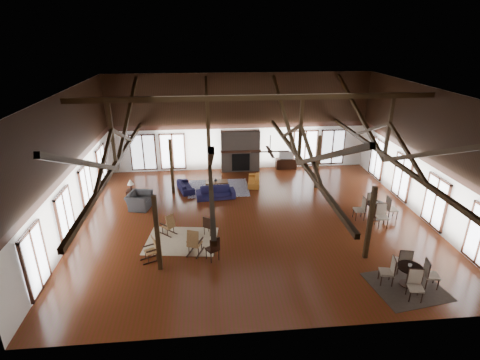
{
  "coord_description": "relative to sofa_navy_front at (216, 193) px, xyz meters",
  "views": [
    {
      "loc": [
        -2.12,
        -15.55,
        8.48
      ],
      "look_at": [
        -0.56,
        1.0,
        1.66
      ],
      "focal_mm": 28.0,
      "sensor_mm": 36.0,
      "label": 1
    }
  ],
  "objects": [
    {
      "name": "wall_back",
      "position": [
        1.7,
        4.37,
        2.7
      ],
      "size": [
        16.0,
        0.02,
        6.0
      ],
      "primitive_type": "cube",
      "color": "white",
      "rests_on": "floor"
    },
    {
      "name": "rug_navy",
      "position": [
        0.2,
        1.31,
        -0.29
      ],
      "size": [
        3.39,
        2.56,
        0.01
      ],
      "primitive_type": "cube",
      "rotation": [
        0.0,
        0.0,
        -0.01
      ],
      "color": "#1B1C4D",
      "rests_on": "floor"
    },
    {
      "name": "rug_dark",
      "position": [
        6.43,
        -8.02,
        -0.29
      ],
      "size": [
        2.68,
        2.5,
        0.01
      ],
      "primitive_type": "cube",
      "rotation": [
        0.0,
        0.0,
        0.15
      ],
      "color": "black",
      "rests_on": "floor"
    },
    {
      "name": "post_grid",
      "position": [
        1.7,
        -2.63,
        1.23
      ],
      "size": [
        8.16,
        7.16,
        3.05
      ],
      "color": "#31200D",
      "rests_on": "floor"
    },
    {
      "name": "cafe_table_near",
      "position": [
        6.5,
        -7.91,
        0.22
      ],
      "size": [
        2.05,
        2.05,
        1.05
      ],
      "rotation": [
        0.0,
        0.0,
        -0.22
      ],
      "color": "black",
      "rests_on": "floor"
    },
    {
      "name": "cafe_table_far",
      "position": [
        7.46,
        -3.04,
        0.24
      ],
      "size": [
        2.09,
        2.09,
        1.08
      ],
      "rotation": [
        0.0,
        0.0,
        -0.05
      ],
      "color": "black",
      "rests_on": "floor"
    },
    {
      "name": "cup_near",
      "position": [
        6.49,
        -7.89,
        0.51
      ],
      "size": [
        0.16,
        0.16,
        0.1
      ],
      "primitive_type": "imported",
      "rotation": [
        0.0,
        0.0,
        0.28
      ],
      "color": "#B2B2B2",
      "rests_on": "cafe_table_near"
    },
    {
      "name": "wall_front",
      "position": [
        1.7,
        -9.63,
        2.7
      ],
      "size": [
        16.0,
        0.02,
        6.0
      ],
      "primitive_type": "cube",
      "color": "white",
      "rests_on": "floor"
    },
    {
      "name": "side_chair_a",
      "position": [
        -0.46,
        -3.82,
        0.23
      ],
      "size": [
        0.53,
        0.53,
        0.9
      ],
      "rotation": [
        0.0,
        0.0,
        -0.63
      ],
      "color": "black",
      "rests_on": "floor"
    },
    {
      "name": "floor",
      "position": [
        1.7,
        -2.63,
        -0.3
      ],
      "size": [
        16.0,
        16.0,
        0.0
      ],
      "primitive_type": "plane",
      "color": "#571F12",
      "rests_on": "ground"
    },
    {
      "name": "coffee_table",
      "position": [
        0.1,
        1.14,
        0.12
      ],
      "size": [
        1.28,
        0.68,
        0.48
      ],
      "rotation": [
        0.0,
        0.0,
        0.04
      ],
      "color": "brown",
      "rests_on": "floor"
    },
    {
      "name": "television",
      "position": [
        4.65,
        4.12,
        0.61
      ],
      "size": [
        0.91,
        0.22,
        0.52
      ],
      "primitive_type": "imported",
      "rotation": [
        0.0,
        0.0,
        -0.11
      ],
      "color": "#B2B2B2",
      "rests_on": "tv_console"
    },
    {
      "name": "rocking_chair_a",
      "position": [
        -2.15,
        -3.6,
        0.16
      ],
      "size": [
        0.83,
        0.81,
        0.97
      ],
      "rotation": [
        0.0,
        0.0,
        0.82
      ],
      "color": "#9C623B",
      "rests_on": "floor"
    },
    {
      "name": "rocking_chair_b",
      "position": [
        -1.03,
        -5.25,
        0.22
      ],
      "size": [
        0.73,
        0.96,
        1.1
      ],
      "rotation": [
        0.0,
        0.0,
        -0.37
      ],
      "color": "#9C623B",
      "rests_on": "floor"
    },
    {
      "name": "ceiling_fan",
      "position": [
        2.2,
        -3.63,
        3.43
      ],
      "size": [
        1.6,
        1.6,
        0.75
      ],
      "color": "black",
      "rests_on": "roof_truss"
    },
    {
      "name": "wall_right",
      "position": [
        9.7,
        -2.63,
        2.7
      ],
      "size": [
        0.02,
        14.0,
        6.0
      ],
      "primitive_type": "cube",
      "color": "white",
      "rests_on": "floor"
    },
    {
      "name": "side_chair_b",
      "position": [
        -0.27,
        -5.79,
        0.31
      ],
      "size": [
        0.6,
        0.6,
        1.04
      ],
      "rotation": [
        0.0,
        0.0,
        0.53
      ],
      "color": "black",
      "rests_on": "floor"
    },
    {
      "name": "armchair",
      "position": [
        -3.86,
        -0.8,
        0.09
      ],
      "size": [
        1.41,
        1.3,
        0.78
      ],
      "primitive_type": "imported",
      "rotation": [
        0.0,
        0.0,
        1.34
      ],
      "color": "#2E2E30",
      "rests_on": "floor"
    },
    {
      "name": "sofa_navy_left",
      "position": [
        -1.64,
        1.18,
        -0.05
      ],
      "size": [
        1.8,
        1.1,
        0.49
      ],
      "primitive_type": "imported",
      "rotation": [
        0.0,
        0.0,
        1.85
      ],
      "color": "#141334",
      "rests_on": "floor"
    },
    {
      "name": "rocking_chair_c",
      "position": [
        -2.63,
        -5.47,
        0.17
      ],
      "size": [
        0.87,
        0.7,
        0.99
      ],
      "rotation": [
        0.0,
        0.0,
        2.01
      ],
      "color": "#9C623B",
      "rests_on": "floor"
    },
    {
      "name": "roof_truss",
      "position": [
        1.7,
        -2.63,
        3.73
      ],
      "size": [
        15.6,
        14.07,
        3.14
      ],
      "color": "#31200D",
      "rests_on": "wall_back"
    },
    {
      "name": "rug_tan",
      "position": [
        -1.61,
        -4.19,
        -0.29
      ],
      "size": [
        3.23,
        2.69,
        0.01
      ],
      "primitive_type": "cube",
      "rotation": [
        0.0,
        0.0,
        -0.13
      ],
      "color": "#C4B488",
      "rests_on": "floor"
    },
    {
      "name": "vase",
      "position": [
        0.04,
        1.18,
        0.28
      ],
      "size": [
        0.18,
        0.18,
        0.19
      ],
      "primitive_type": "imported",
      "rotation": [
        0.0,
        0.0,
        -0.01
      ],
      "color": "#B2B2B2",
      "rests_on": "coffee_table"
    },
    {
      "name": "sofa_orange",
      "position": [
        2.26,
        1.7,
        -0.06
      ],
      "size": [
        1.75,
        0.91,
        0.49
      ],
      "primitive_type": "imported",
      "rotation": [
        0.0,
        0.0,
        -1.73
      ],
      "color": "#BB7024",
      "rests_on": "floor"
    },
    {
      "name": "tv_console",
      "position": [
        4.66,
        4.12,
        0.03
      ],
      "size": [
        1.3,
        0.49,
        0.65
      ],
      "primitive_type": "cube",
      "color": "black",
      "rests_on": "floor"
    },
    {
      "name": "fireplace",
      "position": [
        1.7,
        4.04,
        0.99
      ],
      "size": [
        2.5,
        0.69,
        2.6
      ],
      "color": "#6A5B50",
      "rests_on": "floor"
    },
    {
      "name": "sofa_navy_front",
      "position": [
        0.0,
        0.0,
        0.0
      ],
      "size": [
        2.11,
        0.99,
        0.6
      ],
      "primitive_type": "imported",
      "rotation": [
        0.0,
        0.0,
        0.09
      ],
      "color": "#18163C",
      "rests_on": "floor"
    },
    {
      "name": "cup_far",
      "position": [
        7.46,
        -3.02,
        0.53
      ],
      "size": [
        0.16,
        0.16,
        0.09
      ],
      "primitive_type": "imported",
      "rotation": [
        0.0,
        0.0,
        -0.41
      ],
      "color": "#B2B2B2",
      "rests_on": "cafe_table_far"
    },
    {
      "name": "side_table_lamp",
      "position": [
        -4.37,
        0.01,
        0.16
      ],
      "size": [
        0.48,
        0.48,
        1.23
      ],
      "color": "black",
      "rests_on": "floor"
    },
    {
      "name": "wall_left",
      "position": [
        -6.3,
        -2.63,
        2.7
      ],
      "size": [
        0.02,
        14.0,
        6.0
      ],
      "primitive_type": "cube",
      "color": "white",
      "rests_on": "floor"
    },
    {
      "name": "ceiling",
      "position": [
        1.7,
        -2.63,
        5.7
      ],
      "size": [
        16.0,
        14.0,
        0.02
      ],
      "primitive_type": "cube",
      "color": "black",
      "rests_on": "wall_back"
    }
  ]
}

